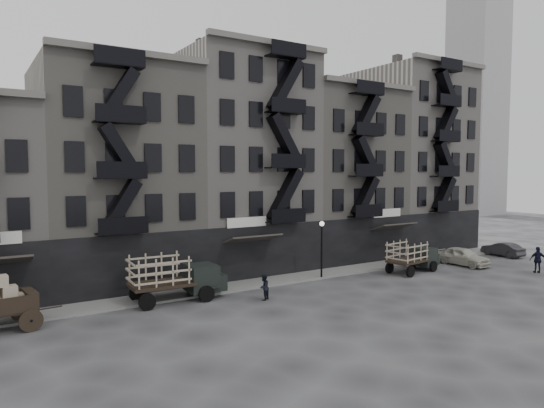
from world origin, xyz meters
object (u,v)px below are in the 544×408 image
car_east (463,256)px  policeman (538,260)px  stake_truck_west (175,274)px  pedestrian_mid (264,287)px  stake_truck_east (413,254)px  car_far (503,249)px

car_east → policeman: 5.56m
stake_truck_west → pedestrian_mid: bearing=-27.1°
stake_truck_east → car_east: size_ratio=1.15×
stake_truck_west → car_far: 31.63m
stake_truck_west → policeman: 27.92m
stake_truck_west → car_east: 24.76m
stake_truck_west → policeman: bearing=-12.9°
stake_truck_west → car_east: (24.63, -2.30, -0.90)m
stake_truck_west → policeman: size_ratio=2.87×
car_far → stake_truck_east: bearing=6.8°
stake_truck_east → stake_truck_west: bearing=166.3°
stake_truck_east → car_far: (12.66, 0.44, -0.79)m
car_east → policeman: bearing=-67.6°
car_far → pedestrian_mid: (-26.85, -1.16, 0.16)m
stake_truck_west → pedestrian_mid: (4.73, -2.67, -0.87)m
car_east → car_far: bearing=4.5°
stake_truck_west → pedestrian_mid: size_ratio=3.69×
car_east → car_far: car_east is taller
car_east → stake_truck_west: bearing=172.7°
car_far → policeman: (-4.65, -5.85, 0.39)m
stake_truck_west → stake_truck_east: bearing=-3.5°
car_far → car_east: bearing=11.2°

